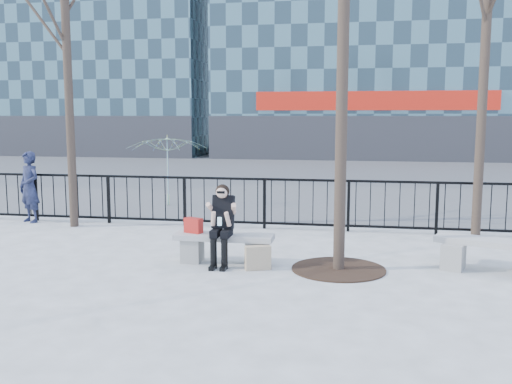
% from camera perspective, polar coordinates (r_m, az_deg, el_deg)
% --- Properties ---
extents(ground, '(120.00, 120.00, 0.00)m').
position_cam_1_polar(ground, '(9.62, -3.20, -7.08)').
color(ground, gray).
rests_on(ground, ground).
extents(street_surface, '(60.00, 23.00, 0.01)m').
position_cam_1_polar(street_surface, '(24.27, 4.90, 1.89)').
color(street_surface, '#474747').
rests_on(street_surface, ground).
extents(railing, '(14.00, 0.06, 1.10)m').
position_cam_1_polar(railing, '(12.39, -0.06, -1.12)').
color(railing, black).
rests_on(railing, ground).
extents(tree_left, '(2.80, 2.80, 6.50)m').
position_cam_1_polar(tree_left, '(13.30, -18.59, 17.75)').
color(tree_left, black).
rests_on(tree_left, ground).
extents(tree_grate, '(1.50, 1.50, 0.02)m').
position_cam_1_polar(tree_grate, '(9.28, 8.25, -7.63)').
color(tree_grate, black).
rests_on(tree_grate, ground).
extents(bench_main, '(1.65, 0.46, 0.49)m').
position_cam_1_polar(bench_main, '(9.55, -3.21, -5.34)').
color(bench_main, gray).
rests_on(bench_main, ground).
extents(bench_second, '(1.70, 0.47, 0.50)m').
position_cam_1_polar(bench_second, '(9.80, 22.42, -5.52)').
color(bench_second, gray).
rests_on(bench_second, ground).
extents(seated_woman, '(0.50, 0.64, 1.34)m').
position_cam_1_polar(seated_woman, '(9.32, -3.45, -3.35)').
color(seated_woman, black).
rests_on(seated_woman, ground).
extents(handbag, '(0.34, 0.24, 0.25)m').
position_cam_1_polar(handbag, '(9.63, -6.27, -3.34)').
color(handbag, '#AF1B15').
rests_on(handbag, bench_main).
extents(shopping_bag, '(0.43, 0.29, 0.39)m').
position_cam_1_polar(shopping_bag, '(9.15, 0.19, -6.59)').
color(shopping_bag, tan).
rests_on(shopping_bag, ground).
extents(standing_man, '(0.71, 0.61, 1.63)m').
position_cam_1_polar(standing_man, '(14.05, -21.71, 0.47)').
color(standing_man, black).
rests_on(standing_man, ground).
extents(vendor_umbrella, '(2.31, 2.35, 1.94)m').
position_cam_1_polar(vendor_umbrella, '(15.57, -8.86, 2.14)').
color(vendor_umbrella, '#D2E232').
rests_on(vendor_umbrella, ground).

